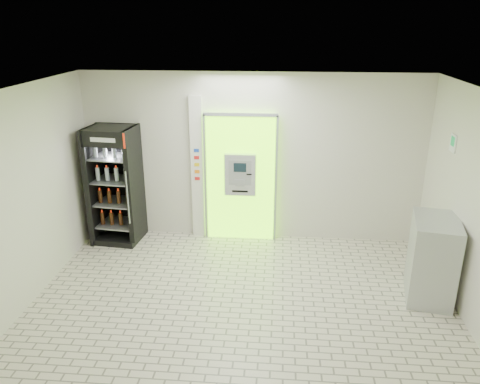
# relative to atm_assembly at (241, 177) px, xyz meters

# --- Properties ---
(ground) EXTENTS (6.00, 6.00, 0.00)m
(ground) POSITION_rel_atm_assembly_xyz_m (0.20, -2.41, -1.17)
(ground) COLOR #C0B69F
(ground) RESTS_ON ground
(room_shell) EXTENTS (6.00, 6.00, 6.00)m
(room_shell) POSITION_rel_atm_assembly_xyz_m (0.20, -2.41, 0.67)
(room_shell) COLOR beige
(room_shell) RESTS_ON ground
(atm_assembly) EXTENTS (1.30, 0.24, 2.33)m
(atm_assembly) POSITION_rel_atm_assembly_xyz_m (0.00, 0.00, 0.00)
(atm_assembly) COLOR #74EF0B
(atm_assembly) RESTS_ON ground
(pillar) EXTENTS (0.22, 0.11, 2.60)m
(pillar) POSITION_rel_atm_assembly_xyz_m (-0.78, 0.04, 0.13)
(pillar) COLOR silver
(pillar) RESTS_ON ground
(beverage_cooler) EXTENTS (0.86, 0.79, 2.10)m
(beverage_cooler) POSITION_rel_atm_assembly_xyz_m (-2.21, -0.26, -0.16)
(beverage_cooler) COLOR black
(beverage_cooler) RESTS_ON ground
(steel_cabinet) EXTENTS (0.77, 1.00, 1.21)m
(steel_cabinet) POSITION_rel_atm_assembly_xyz_m (2.89, -1.74, -0.57)
(steel_cabinet) COLOR #AFB2B7
(steel_cabinet) RESTS_ON ground
(exit_sign) EXTENTS (0.02, 0.22, 0.26)m
(exit_sign) POSITION_rel_atm_assembly_xyz_m (3.19, -1.01, 0.95)
(exit_sign) COLOR white
(exit_sign) RESTS_ON room_shell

